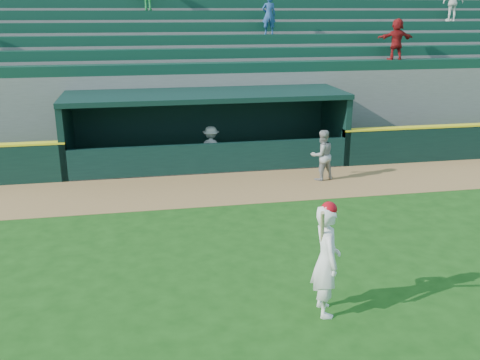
{
  "coord_description": "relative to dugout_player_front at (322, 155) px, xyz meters",
  "views": [
    {
      "loc": [
        -2.22,
        -10.08,
        5.09
      ],
      "look_at": [
        0.0,
        1.6,
        1.3
      ],
      "focal_mm": 40.0,
      "sensor_mm": 36.0,
      "label": 1
    }
  ],
  "objects": [
    {
      "name": "ground",
      "position": [
        -3.27,
        -5.18,
        -0.79
      ],
      "size": [
        120.0,
        120.0,
        0.0
      ],
      "primitive_type": "plane",
      "color": "#184611",
      "rests_on": "ground"
    },
    {
      "name": "warning_track",
      "position": [
        -3.27,
        -0.28,
        -0.79
      ],
      "size": [
        40.0,
        3.0,
        0.01
      ],
      "primitive_type": "cube",
      "color": "olive",
      "rests_on": "ground"
    },
    {
      "name": "dugout_player_front",
      "position": [
        0.0,
        0.0,
        0.0
      ],
      "size": [
        0.89,
        0.76,
        1.59
      ],
      "primitive_type": "imported",
      "rotation": [
        0.0,
        0.0,
        3.37
      ],
      "color": "#9E9E99",
      "rests_on": "ground"
    },
    {
      "name": "dugout_player_inside",
      "position": [
        -3.22,
        1.79,
        -0.07
      ],
      "size": [
        1.05,
        0.76,
        1.46
      ],
      "primitive_type": "imported",
      "rotation": [
        0.0,
        0.0,
        2.89
      ],
      "color": "#A5A5A0",
      "rests_on": "ground"
    },
    {
      "name": "dugout",
      "position": [
        -3.27,
        2.82,
        0.56
      ],
      "size": [
        9.4,
        2.8,
        2.46
      ],
      "color": "slate",
      "rests_on": "ground"
    },
    {
      "name": "stands",
      "position": [
        -3.27,
        7.39,
        1.6
      ],
      "size": [
        34.5,
        6.25,
        7.45
      ],
      "color": "slate",
      "rests_on": "ground"
    },
    {
      "name": "batter_at_plate",
      "position": [
        -2.49,
        -7.39,
        0.24
      ],
      "size": [
        0.57,
        0.85,
        2.09
      ],
      "color": "white",
      "rests_on": "ground"
    }
  ]
}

